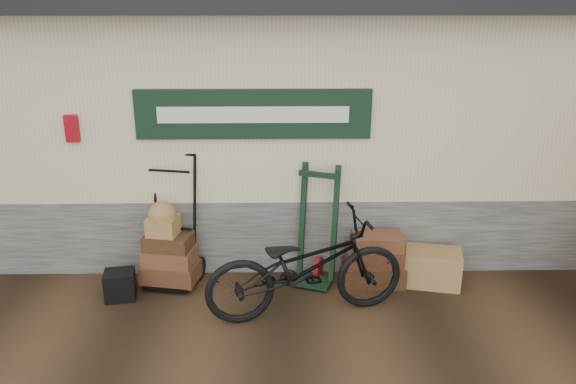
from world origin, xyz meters
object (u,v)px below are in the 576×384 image
object	(u,v)px
suitcase_stack	(374,258)
bicycle	(306,261)
porter_trolley	(173,219)
green_barrow	(317,225)
black_trunk	(120,285)
wicker_hamper	(432,267)

from	to	relation	value
suitcase_stack	bicycle	world-z (taller)	bicycle
porter_trolley	green_barrow	size ratio (longest dim) A/B	1.10
green_barrow	black_trunk	size ratio (longest dim) A/B	4.31
porter_trolley	black_trunk	size ratio (longest dim) A/B	4.73
green_barrow	wicker_hamper	world-z (taller)	green_barrow
suitcase_stack	bicycle	distance (m)	1.10
suitcase_stack	wicker_hamper	xyz separation A→B (m)	(0.68, -0.04, -0.10)
suitcase_stack	black_trunk	xyz separation A→B (m)	(-2.86, -0.32, -0.15)
porter_trolley	wicker_hamper	world-z (taller)	porter_trolley
porter_trolley	bicycle	xyz separation A→B (m)	(1.49, -0.81, -0.15)
porter_trolley	wicker_hamper	distance (m)	3.05
porter_trolley	green_barrow	distance (m)	1.66
porter_trolley	bicycle	world-z (taller)	porter_trolley
green_barrow	black_trunk	world-z (taller)	green_barrow
porter_trolley	black_trunk	xyz separation A→B (m)	(-0.54, -0.45, -0.60)
green_barrow	wicker_hamper	size ratio (longest dim) A/B	2.20
green_barrow	bicycle	size ratio (longest dim) A/B	0.66
wicker_hamper	porter_trolley	bearing A→B (deg)	176.66
porter_trolley	green_barrow	world-z (taller)	porter_trolley
green_barrow	black_trunk	bearing A→B (deg)	-149.25
suitcase_stack	black_trunk	bearing A→B (deg)	-173.71
suitcase_stack	porter_trolley	bearing A→B (deg)	176.59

